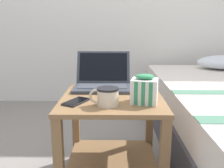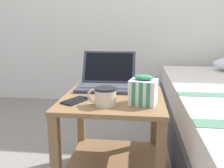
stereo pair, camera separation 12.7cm
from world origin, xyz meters
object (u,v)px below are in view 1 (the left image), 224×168
at_px(laptop, 103,81).
at_px(cell_phone, 76,102).
at_px(mug_front_left, 107,96).
at_px(snack_bag, 144,90).

relative_size(laptop, cell_phone, 2.06).
bearing_deg(mug_front_left, laptop, 96.40).
bearing_deg(snack_bag, laptop, 125.63).
height_order(mug_front_left, snack_bag, snack_bag).
bearing_deg(mug_front_left, snack_bag, 14.24).
xyz_separation_m(laptop, snack_bag, (0.22, -0.31, 0.02)).
height_order(laptop, cell_phone, laptop).
relative_size(mug_front_left, cell_phone, 0.86).
distance_m(laptop, snack_bag, 0.38).
height_order(snack_bag, cell_phone, snack_bag).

